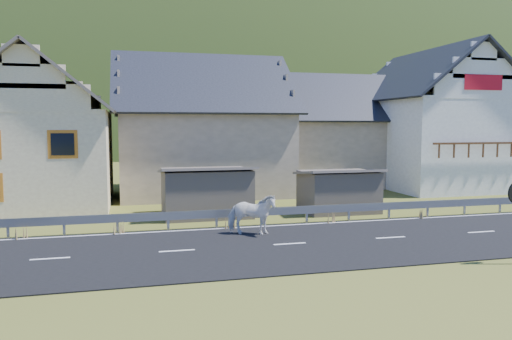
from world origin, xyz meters
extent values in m
plane|color=#454C17|center=(0.00, 0.00, 0.00)|extent=(160.00, 160.00, 0.00)
cube|color=black|center=(0.00, 0.00, 0.02)|extent=(60.00, 7.00, 0.04)
cube|color=silver|center=(0.00, 0.00, 0.04)|extent=(60.00, 6.60, 0.01)
cube|color=#93969B|center=(0.00, 3.68, 0.58)|extent=(28.00, 0.08, 0.34)
cube|color=#93969B|center=(-10.00, 3.70, 0.35)|extent=(0.10, 0.06, 0.70)
cube|color=#93969B|center=(-8.00, 3.70, 0.35)|extent=(0.10, 0.06, 0.70)
cube|color=#93969B|center=(-6.00, 3.70, 0.35)|extent=(0.10, 0.06, 0.70)
cube|color=#93969B|center=(-4.00, 3.70, 0.35)|extent=(0.10, 0.06, 0.70)
cube|color=#93969B|center=(-2.00, 3.70, 0.35)|extent=(0.10, 0.06, 0.70)
cube|color=#93969B|center=(0.00, 3.70, 0.35)|extent=(0.10, 0.06, 0.70)
cube|color=#93969B|center=(2.00, 3.70, 0.35)|extent=(0.10, 0.06, 0.70)
cube|color=#93969B|center=(4.00, 3.70, 0.35)|extent=(0.10, 0.06, 0.70)
cube|color=#93969B|center=(6.00, 3.70, 0.35)|extent=(0.10, 0.06, 0.70)
cube|color=#93969B|center=(8.00, 3.70, 0.35)|extent=(0.10, 0.06, 0.70)
cube|color=#93969B|center=(10.00, 3.70, 0.35)|extent=(0.10, 0.06, 0.70)
cube|color=#93969B|center=(12.00, 3.70, 0.35)|extent=(0.10, 0.06, 0.70)
cube|color=brown|center=(-2.00, 6.50, 1.10)|extent=(4.30, 3.30, 2.40)
cube|color=brown|center=(4.50, 6.00, 1.00)|extent=(3.80, 2.90, 2.20)
cube|color=#FFEFBB|center=(-10.00, 12.00, 2.50)|extent=(7.00, 9.00, 5.00)
cube|color=#C46E1D|center=(-8.40, 7.50, 3.40)|extent=(1.30, 0.12, 1.30)
cube|color=tan|center=(-12.00, 13.50, 6.56)|extent=(0.70, 0.70, 2.40)
cube|color=tan|center=(-1.00, 15.00, 2.50)|extent=(10.00, 9.00, 5.00)
cube|color=tan|center=(9.00, 17.00, 2.30)|extent=(9.00, 8.00, 4.60)
cube|color=white|center=(15.00, 14.00, 3.00)|extent=(8.00, 10.00, 6.00)
cube|color=red|center=(15.00, 8.97, 6.80)|extent=(2.60, 0.06, 0.90)
cube|color=#55301A|center=(15.00, 8.75, 3.20)|extent=(6.80, 0.12, 0.12)
ellipsoid|color=#1E3810|center=(5.00, 180.00, -20.00)|extent=(440.00, 280.00, 260.00)
imported|color=white|center=(-0.96, 1.82, 0.84)|extent=(1.44, 2.07, 1.60)
camera|label=1|loc=(-5.51, -16.64, 4.27)|focal=35.00mm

